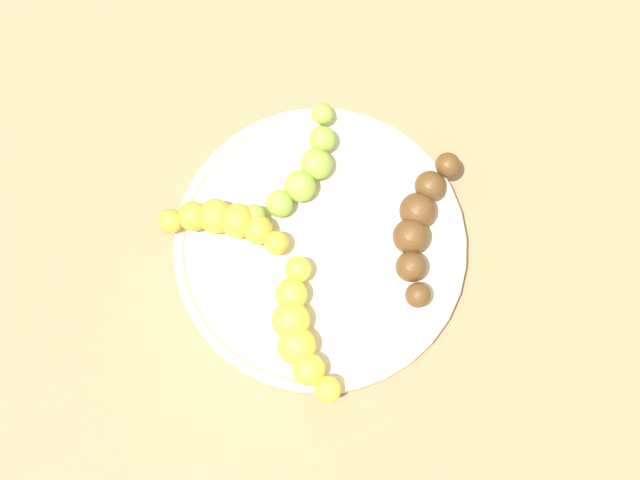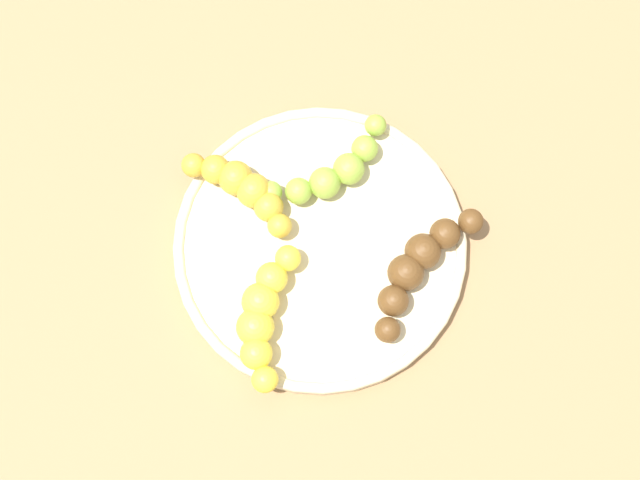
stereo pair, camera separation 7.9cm
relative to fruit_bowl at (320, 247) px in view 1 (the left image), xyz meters
name	(u,v)px [view 1 (the left image)]	position (x,y,z in m)	size (l,w,h in m)	color
ground_plane	(320,250)	(0.00, 0.00, -0.01)	(2.40, 2.40, 0.00)	#936D47
fruit_bowl	(320,247)	(0.00, 0.00, 0.00)	(0.27, 0.27, 0.02)	beige
banana_green	(302,172)	(0.01, -0.07, 0.02)	(0.09, 0.11, 0.03)	#8CAD38
banana_spotted	(226,222)	(0.08, -0.02, 0.02)	(0.12, 0.05, 0.03)	gold
banana_yellow	(299,332)	(0.02, 0.08, 0.02)	(0.06, 0.13, 0.03)	yellow
banana_overripe	(420,226)	(-0.09, -0.01, 0.02)	(0.07, 0.14, 0.03)	#593819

